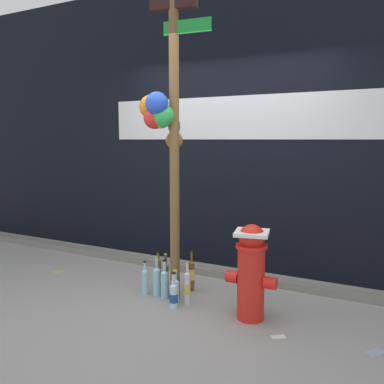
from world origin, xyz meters
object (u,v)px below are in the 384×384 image
object	(u,v)px
fire_hydrant	(251,270)
bottle_6	(187,287)
bottle_7	(175,289)
bottle_2	(192,274)
bottle_5	(145,280)
bottle_1	(158,272)
bottle_8	(166,277)
memorial_post	(165,106)
bottle_3	(165,283)
bottle_4	(174,295)
bottle_0	(157,280)

from	to	relation	value
fire_hydrant	bottle_6	world-z (taller)	fire_hydrant
fire_hydrant	bottle_7	world-z (taller)	fire_hydrant
bottle_2	bottle_5	xyz separation A→B (m)	(-0.37, -0.30, -0.03)
bottle_1	bottle_8	world-z (taller)	bottle_8
memorial_post	bottle_2	xyz separation A→B (m)	(0.13, 0.28, -1.68)
bottle_2	bottle_6	xyz separation A→B (m)	(0.12, -0.33, -0.00)
bottle_1	bottle_3	bearing A→B (deg)	-46.59
memorial_post	bottle_8	bearing A→B (deg)	124.47
bottle_2	bottle_8	distance (m)	0.27
bottle_3	bottle_5	size ratio (longest dim) A/B	1.13
bottle_2	bottle_8	world-z (taller)	bottle_2
memorial_post	fire_hydrant	world-z (taller)	memorial_post
bottle_2	bottle_4	size ratio (longest dim) A/B	1.24
bottle_0	bottle_1	world-z (taller)	bottle_0
bottle_3	bottle_4	bearing A→B (deg)	-40.00
bottle_1	bottle_6	distance (m)	0.54
memorial_post	bottle_4	xyz separation A→B (m)	(0.18, -0.18, -1.73)
bottle_0	bottle_4	bearing A→B (deg)	-32.26
bottle_1	bottle_2	xyz separation A→B (m)	(0.36, 0.08, 0.01)
bottle_2	bottle_6	world-z (taller)	bottle_2
bottle_5	bottle_6	size ratio (longest dim) A/B	0.84
bottle_4	bottle_6	xyz separation A→B (m)	(0.07, 0.14, 0.04)
bottle_1	memorial_post	bearing A→B (deg)	-42.52
bottle_0	bottle_6	distance (m)	0.38
bottle_1	bottle_5	world-z (taller)	bottle_1
memorial_post	bottle_5	world-z (taller)	memorial_post
bottle_0	bottle_2	world-z (taller)	bottle_2
fire_hydrant	bottle_0	size ratio (longest dim) A/B	2.08
fire_hydrant	bottle_4	size ratio (longest dim) A/B	2.45
bottle_5	bottle_6	world-z (taller)	bottle_6
memorial_post	bottle_0	size ratio (longest dim) A/B	7.63
bottle_2	bottle_6	size ratio (longest dim) A/B	1.04
memorial_post	bottle_2	world-z (taller)	memorial_post
bottle_7	bottle_8	world-z (taller)	bottle_8
bottle_3	bottle_8	xyz separation A→B (m)	(-0.06, 0.13, 0.01)
fire_hydrant	bottle_3	xyz separation A→B (m)	(-0.90, 0.05, -0.28)
bottle_5	bottle_8	xyz separation A→B (m)	(0.17, 0.13, 0.02)
fire_hydrant	bottle_8	distance (m)	1.02
fire_hydrant	bottle_5	bearing A→B (deg)	177.62
memorial_post	bottle_8	world-z (taller)	memorial_post
bottle_3	bottle_6	bearing A→B (deg)	-6.23
bottle_2	bottle_7	distance (m)	0.35
fire_hydrant	bottle_4	distance (m)	0.78
bottle_0	bottle_7	size ratio (longest dim) A/B	1.25
bottle_2	bottle_8	xyz separation A→B (m)	(-0.21, -0.17, -0.01)
bottle_0	memorial_post	bearing A→B (deg)	-4.49
bottle_3	bottle_4	world-z (taller)	bottle_3
bottle_1	bottle_5	bearing A→B (deg)	-94.68
bottle_2	bottle_6	distance (m)	0.35
bottle_4	bottle_8	bearing A→B (deg)	131.44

